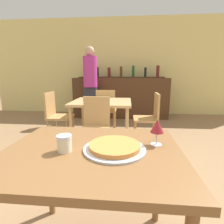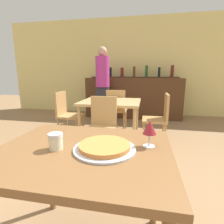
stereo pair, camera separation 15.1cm
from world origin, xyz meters
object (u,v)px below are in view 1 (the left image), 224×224
wine_glass (157,127)px  cheese_shaker (64,143)px  pizza_tray (115,147)px  chair_far_side_back (106,108)px  chair_far_side_left (56,113)px  chair_far_side_front (96,124)px  person_standing (90,82)px  chair_far_side_right (150,115)px

wine_glass → cheese_shaker: bearing=-165.0°
pizza_tray → wine_glass: 0.28m
chair_far_side_back → pizza_tray: chair_far_side_back is taller
wine_glass → chair_far_side_left: bearing=127.0°
wine_glass → chair_far_side_back: bearing=103.8°
chair_far_side_front → wine_glass: 1.50m
chair_far_side_front → cheese_shaker: chair_far_side_front is taller
chair_far_side_front → person_standing: 2.12m
chair_far_side_back → person_standing: (-0.49, 0.79, 0.50)m
chair_far_side_left → person_standing: size_ratio=0.48×
chair_far_side_left → cheese_shaker: chair_far_side_left is taller
chair_far_side_back → cheese_shaker: size_ratio=9.43×
chair_far_side_left → cheese_shaker: bearing=-155.8°
chair_far_side_back → chair_far_side_left: size_ratio=1.00×
cheese_shaker → chair_far_side_front: bearing=93.8°
chair_far_side_back → pizza_tray: size_ratio=2.50×
cheese_shaker → wine_glass: bearing=15.0°
person_standing → pizza_tray: bearing=-75.8°
cheese_shaker → chair_far_side_left: bearing=114.2°
chair_far_side_right → person_standing: size_ratio=0.48×
chair_far_side_front → chair_far_side_right: (0.83, 0.60, 0.00)m
person_standing → chair_far_side_right: bearing=-46.7°
chair_far_side_front → pizza_tray: bearing=-75.2°
chair_far_side_front → person_standing: bearing=103.7°
person_standing → chair_far_side_back: bearing=-58.4°
chair_far_side_front → chair_far_side_back: (0.00, 1.21, 0.00)m
person_standing → wine_glass: 3.49m
chair_far_side_back → chair_far_side_left: (-0.83, -0.60, 0.00)m
pizza_tray → person_standing: bearing=104.2°
chair_far_side_left → cheese_shaker: 2.27m
wine_glass → person_standing: bearing=108.5°
chair_far_side_right → cheese_shaker: chair_far_side_right is taller
cheese_shaker → person_standing: size_ratio=0.05×
cheese_shaker → chair_far_side_back: bearing=92.1°
chair_far_side_right → cheese_shaker: size_ratio=9.43×
chair_far_side_back → wine_glass: wine_glass is taller
chair_far_side_front → chair_far_side_back: bearing=90.0°
chair_far_side_right → pizza_tray: chair_far_side_right is taller
chair_far_side_left → person_standing: bearing=-13.6°
pizza_tray → wine_glass: (0.25, 0.09, 0.10)m
chair_far_side_left → cheese_shaker: size_ratio=9.43×
cheese_shaker → person_standing: bearing=99.6°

